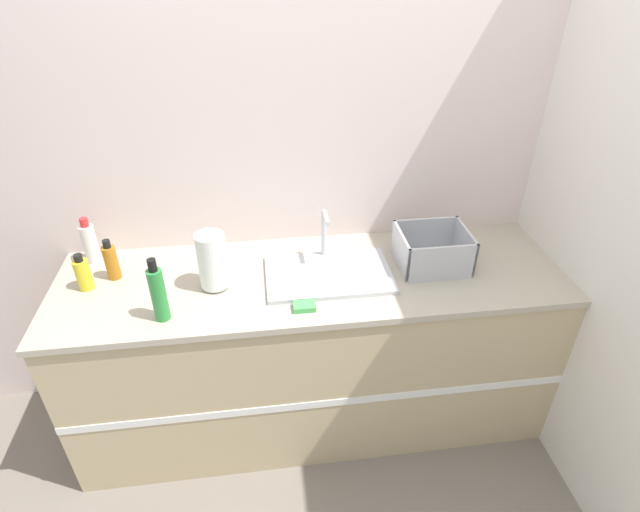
% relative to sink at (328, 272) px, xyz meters
% --- Properties ---
extents(ground_plane, '(12.00, 12.00, 0.00)m').
position_rel_sink_xyz_m(ground_plane, '(-0.07, -0.32, -0.92)').
color(ground_plane, slate).
extents(wall_back, '(4.65, 0.06, 2.60)m').
position_rel_sink_xyz_m(wall_back, '(-0.07, 0.38, 0.38)').
color(wall_back, silver).
rests_on(wall_back, ground_plane).
extents(wall_right, '(0.06, 2.67, 2.60)m').
position_rel_sink_xyz_m(wall_right, '(1.09, 0.01, 0.38)').
color(wall_right, silver).
rests_on(wall_right, ground_plane).
extents(counter_cabinet, '(2.28, 0.69, 0.90)m').
position_rel_sink_xyz_m(counter_cabinet, '(-0.07, 0.01, -0.47)').
color(counter_cabinet, tan).
rests_on(counter_cabinet, ground_plane).
extents(sink, '(0.56, 0.35, 0.26)m').
position_rel_sink_xyz_m(sink, '(0.00, 0.00, 0.00)').
color(sink, silver).
rests_on(sink, counter_cabinet).
extents(paper_towel_roll, '(0.12, 0.12, 0.26)m').
position_rel_sink_xyz_m(paper_towel_roll, '(-0.50, -0.02, 0.11)').
color(paper_towel_roll, '#4C4C51').
rests_on(paper_towel_roll, counter_cabinet).
extents(dish_rack, '(0.31, 0.26, 0.17)m').
position_rel_sink_xyz_m(dish_rack, '(0.48, 0.02, 0.05)').
color(dish_rack, '#B7BABF').
rests_on(dish_rack, counter_cabinet).
extents(bottle_white_spray, '(0.07, 0.07, 0.22)m').
position_rel_sink_xyz_m(bottle_white_spray, '(-1.07, 0.26, 0.08)').
color(bottle_white_spray, white).
rests_on(bottle_white_spray, counter_cabinet).
extents(bottle_green, '(0.06, 0.06, 0.28)m').
position_rel_sink_xyz_m(bottle_green, '(-0.69, -0.20, 0.11)').
color(bottle_green, '#2D8C3D').
rests_on(bottle_green, counter_cabinet).
extents(bottle_amber, '(0.06, 0.06, 0.19)m').
position_rel_sink_xyz_m(bottle_amber, '(-0.94, 0.11, 0.07)').
color(bottle_amber, '#B26B19').
rests_on(bottle_amber, counter_cabinet).
extents(bottle_yellow, '(0.06, 0.06, 0.17)m').
position_rel_sink_xyz_m(bottle_yellow, '(-1.04, 0.04, 0.06)').
color(bottle_yellow, yellow).
rests_on(bottle_yellow, counter_cabinet).
extents(sponge, '(0.09, 0.06, 0.02)m').
position_rel_sink_xyz_m(sponge, '(-0.13, -0.22, -0.01)').
color(sponge, '#4CB259').
rests_on(sponge, counter_cabinet).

